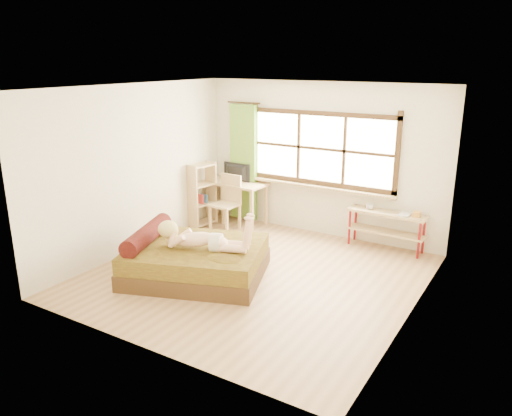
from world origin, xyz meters
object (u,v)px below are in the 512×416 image
Objects in this scene: bed at (193,259)px; pipe_shelf at (387,222)px; chair at (228,199)px; kitten at (162,228)px; desk at (234,187)px; woman at (202,230)px; bookshelf at (202,194)px.

pipe_shelf reaches higher than bed.
pipe_shelf is (2.86, 0.48, -0.09)m from chair.
kitten is at bearing -136.74° from pipe_shelf.
desk is at bearing -175.68° from pipe_shelf.
woman is 1.03× the size of pipe_shelf.
kitten is 3.66m from pipe_shelf.
kitten is at bearing 150.51° from bed.
chair is (-0.79, 2.05, 0.30)m from bed.
desk is (-1.09, 2.44, -0.06)m from woman.
woman is at bearing -61.31° from chair.
woman is at bearing -124.26° from pipe_shelf.
kitten is 1.94m from bookshelf.
bed is at bearing 150.36° from woman.
bookshelf reaches higher than pipe_shelf.
bed is 1.73× the size of woman.
bed is at bearing -45.89° from bookshelf.
woman is 2.67m from desk.
bed is 2.22m from chair.
pipe_shelf is at bearing 19.87° from bookshelf.
bed is 1.75× the size of desk.
desk is 1.11× the size of bookshelf.
bed is 2.29× the size of chair.
kitten is 2.30m from desk.
pipe_shelf reaches higher than kitten.
woman is 4.67× the size of kitten.
woman is 1.12× the size of bookshelf.
kitten is 0.28× the size of chair.
bed is 2.37m from bookshelf.
bed reaches higher than kitten.
chair is at bearing 21.25° from bookshelf.
bookshelf is at bearing 104.20° from bed.
kitten is at bearing 150.48° from woman.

